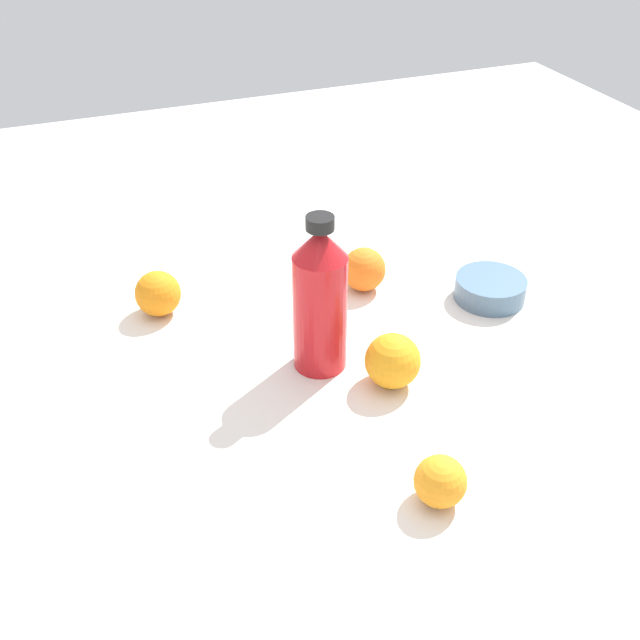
{
  "coord_description": "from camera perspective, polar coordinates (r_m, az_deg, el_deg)",
  "views": [
    {
      "loc": [
        -0.35,
        -0.87,
        0.72
      ],
      "look_at": [
        -0.01,
        -0.01,
        0.08
      ],
      "focal_mm": 42.91,
      "sensor_mm": 36.0,
      "label": 1
    }
  ],
  "objects": [
    {
      "name": "ceramic_bowl",
      "position": [
        1.33,
        12.58,
        2.3
      ],
      "size": [
        0.12,
        0.12,
        0.04
      ],
      "primitive_type": "cylinder",
      "color": "slate",
      "rests_on": "ground_plane"
    },
    {
      "name": "orange_3",
      "position": [
        1.32,
        3.28,
        3.79
      ],
      "size": [
        0.08,
        0.08,
        0.08
      ],
      "primitive_type": "sphere",
      "color": "orange",
      "rests_on": "ground_plane"
    },
    {
      "name": "orange_0",
      "position": [
        1.28,
        -11.99,
        1.94
      ],
      "size": [
        0.08,
        0.08,
        0.08
      ],
      "primitive_type": "sphere",
      "color": "orange",
      "rests_on": "ground_plane"
    },
    {
      "name": "orange_1",
      "position": [
        0.95,
        8.96,
        -11.8
      ],
      "size": [
        0.07,
        0.07,
        0.07
      ],
      "primitive_type": "sphere",
      "color": "orange",
      "rests_on": "ground_plane"
    },
    {
      "name": "ground_plane",
      "position": [
        1.18,
        0.39,
        -2.78
      ],
      "size": [
        2.4,
        2.4,
        0.0
      ],
      "primitive_type": "plane",
      "color": "silver"
    },
    {
      "name": "water_bottle",
      "position": [
        1.1,
        0.0,
        1.6
      ],
      "size": [
        0.08,
        0.08,
        0.25
      ],
      "rotation": [
        0.0,
        0.0,
        0.52
      ],
      "color": "red",
      "rests_on": "ground_plane"
    },
    {
      "name": "orange_2",
      "position": [
        1.11,
        5.44,
        -3.05
      ],
      "size": [
        0.08,
        0.08,
        0.08
      ],
      "primitive_type": "sphere",
      "color": "orange",
      "rests_on": "ground_plane"
    }
  ]
}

